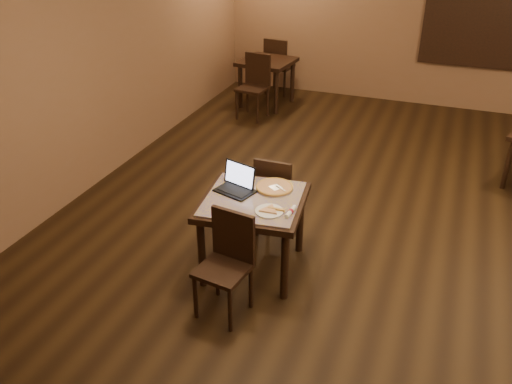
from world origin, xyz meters
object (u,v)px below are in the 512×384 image
at_px(other_table_b_chair_far, 278,63).
at_px(tiled_table, 253,208).
at_px(laptop, 237,183).
at_px(pizza_pan, 274,188).
at_px(chair_main_far, 275,192).
at_px(chair_main_near, 228,258).
at_px(other_table_b_chair_near, 255,82).
at_px(other_table_b, 267,68).

bearing_deg(other_table_b_chair_far, tiled_table, 112.28).
distance_m(laptop, pizza_pan, 0.35).
xyz_separation_m(tiled_table, chair_main_far, (0.00, 0.62, -0.15)).
relative_size(chair_main_near, pizza_pan, 2.53).
bearing_deg(chair_main_far, other_table_b_chair_near, -65.96).
height_order(chair_main_near, other_table_b_chair_far, other_table_b_chair_far).
xyz_separation_m(pizza_pan, other_table_b, (-1.58, 4.17, -0.12)).
bearing_deg(other_table_b_chair_far, pizza_pan, 114.37).
relative_size(pizza_pan, other_table_b_chair_far, 0.36).
relative_size(tiled_table, other_table_b, 1.13).
bearing_deg(pizza_pan, other_table_b, 110.81).
bearing_deg(other_table_b_chair_far, other_table_b, 96.71).
xyz_separation_m(tiled_table, laptop, (-0.20, 0.11, 0.16)).
distance_m(chair_main_near, other_table_b_chair_far, 5.81).
distance_m(chair_main_near, other_table_b_chair_near, 4.68).
distance_m(tiled_table, laptop, 0.28).
bearing_deg(tiled_table, laptop, 145.52).
xyz_separation_m(chair_main_far, other_table_b_chair_near, (-1.46, 3.20, 0.06)).
xyz_separation_m(chair_main_far, other_table_b_chair_far, (-1.47, 4.37, 0.06)).
bearing_deg(other_table_b, other_table_b_chair_far, 96.71).
relative_size(chair_main_far, other_table_b_chair_far, 0.90).
bearing_deg(other_table_b, laptop, -67.79).
bearing_deg(other_table_b_chair_far, chair_main_near, 110.65).
distance_m(other_table_b, other_table_b_chair_far, 0.59).
xyz_separation_m(laptop, pizza_pan, (0.32, 0.13, -0.06)).
bearing_deg(chair_main_far, other_table_b, -69.25).
height_order(chair_main_far, pizza_pan, chair_main_far).
height_order(tiled_table, other_table_b, other_table_b).
distance_m(chair_main_near, other_table_b, 5.24).
relative_size(chair_main_near, other_table_b_chair_near, 0.92).
xyz_separation_m(chair_main_near, other_table_b_chair_far, (-1.49, 5.61, 0.05)).
bearing_deg(laptop, other_table_b_chair_far, 121.23).
bearing_deg(pizza_pan, tiled_table, -116.57).
height_order(chair_main_near, other_table_b_chair_near, other_table_b_chair_near).
relative_size(other_table_b_chair_near, other_table_b_chair_far, 1.00).
relative_size(pizza_pan, other_table_b, 0.40).
xyz_separation_m(laptop, other_table_b_chair_far, (-1.27, 4.89, -0.26)).
bearing_deg(other_table_b_chair_far, laptop, 110.44).
relative_size(chair_main_far, other_table_b_chair_near, 0.90).
bearing_deg(tiled_table, other_table_b_chair_near, 104.06).
xyz_separation_m(tiled_table, pizza_pan, (0.12, 0.24, 0.11)).
bearing_deg(pizza_pan, other_table_b_chair_near, 113.72).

